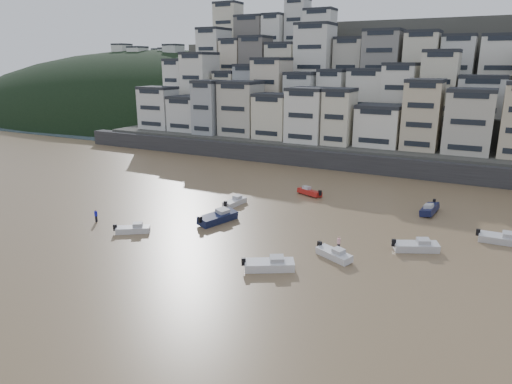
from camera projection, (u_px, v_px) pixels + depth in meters
The scene contains 16 objects.
ground at pixel (39, 314), 38.96m from camera, with size 400.00×400.00×0.00m, color olive.
sea_strip at pixel (151, 109), 211.53m from camera, with size 340.00×340.00×0.00m, color #465564.
harbor_wall at pixel (360, 163), 89.39m from camera, with size 140.00×3.00×3.50m, color #38383A.
hillside at pixel (422, 93), 118.14m from camera, with size 141.04×66.00×50.00m.
headland at pixel (163, 112), 196.32m from camera, with size 216.00×135.00×53.33m.
boat_a at pixel (269, 263), 47.01m from camera, with size 5.63×1.84×1.53m, color white, non-canonical shape.
boat_c at pixel (218, 216), 61.09m from camera, with size 6.38×2.09×1.74m, color #141B3E, non-canonical shape.
boat_j at pixel (133, 228), 57.44m from camera, with size 4.59×1.50×1.25m, color silver, non-canonical shape.
boat_h at pixel (310, 191), 73.71m from camera, with size 4.73×1.55×1.29m, color #AC1A15, non-canonical shape.
boat_f at pixel (235, 201), 68.53m from camera, with size 4.87×1.59×1.33m, color silver, non-canonical shape.
boat_g at pixel (501, 238), 53.99m from camera, with size 5.37×1.76×1.46m, color silver, non-canonical shape.
boat_i at pixel (430, 208), 64.85m from camera, with size 5.55×1.82×1.51m, color #12173A, non-canonical shape.
boat_b at pixel (334, 253), 49.87m from camera, with size 4.82×1.58×1.31m, color silver, non-canonical shape.
boat_d at pixel (416, 245), 51.82m from camera, with size 5.45×1.78×1.49m, color silver, non-canonical shape.
person_blue at pixel (96, 216), 61.33m from camera, with size 0.44×0.44×1.74m, color #191CC1, non-canonical shape.
person_pink at pixel (339, 243), 51.97m from camera, with size 0.44×0.44×1.74m, color #F6ADB7, non-canonical shape.
Camera 1 is at (32.51, -22.02, 20.76)m, focal length 32.00 mm.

